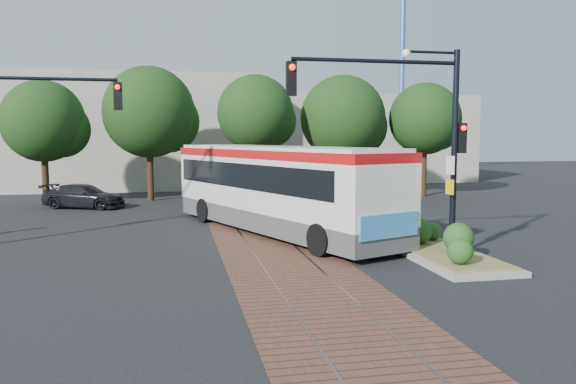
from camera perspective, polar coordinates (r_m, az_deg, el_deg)
name	(u,v)px	position (r m, az deg, el deg)	size (l,w,h in m)	color
ground	(282,259)	(17.01, -0.57, -6.78)	(120.00, 120.00, 0.00)	black
trackbed	(262,236)	(20.87, -2.65, -4.45)	(3.60, 40.00, 0.02)	brown
tree_row	(249,116)	(33.04, -3.94, 7.66)	(26.40, 5.60, 7.67)	#382314
warehouses	(207,135)	(45.14, -8.20, 5.74)	(40.00, 13.00, 8.00)	#ADA899
crane	(402,60)	(55.05, 11.52, 13.03)	(8.00, 0.50, 18.00)	#3F72B2
city_bus	(276,185)	(21.39, -1.23, 0.75)	(7.01, 12.40, 3.30)	#464648
traffic_island	(445,247)	(17.66, 15.62, -5.43)	(2.20, 5.20, 1.13)	gray
signal_pole_main	(417,120)	(17.02, 12.93, 7.18)	(5.49, 0.46, 6.00)	black
signal_pole_left	(14,131)	(20.97, -26.04, 5.63)	(4.99, 0.34, 6.00)	black
parked_car	(84,196)	(30.76, -20.02, -0.40)	(1.73, 4.25, 1.23)	black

